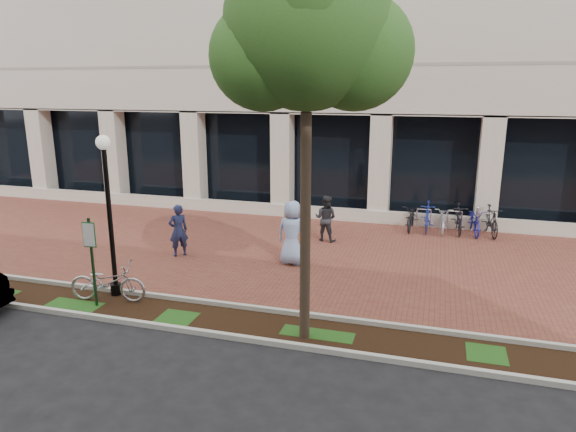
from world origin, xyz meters
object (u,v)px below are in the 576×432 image
(bike_rack_cluster, at_px, (450,219))
(parking_sign, at_px, (91,251))
(lamppost, at_px, (109,207))
(street_tree, at_px, (310,37))
(locked_bicycle, at_px, (108,282))
(pedestrian_left, at_px, (178,230))
(pedestrian_right, at_px, (292,233))
(bollard, at_px, (477,220))
(pedestrian_mid, at_px, (326,218))

(bike_rack_cluster, bearing_deg, parking_sign, -134.09)
(lamppost, height_order, bike_rack_cluster, lamppost)
(street_tree, distance_m, locked_bicycle, 7.70)
(lamppost, xyz_separation_m, locked_bicycle, (0.06, -0.39, -1.82))
(parking_sign, height_order, bike_rack_cluster, parking_sign)
(pedestrian_left, relative_size, pedestrian_right, 0.85)
(locked_bicycle, bearing_deg, lamppost, -1.68)
(street_tree, bearing_deg, lamppost, 170.93)
(street_tree, bearing_deg, bollard, 67.21)
(pedestrian_right, relative_size, bollard, 1.93)
(pedestrian_right, bearing_deg, bike_rack_cluster, -124.24)
(pedestrian_mid, bearing_deg, bike_rack_cluster, -142.97)
(pedestrian_mid, xyz_separation_m, bollard, (5.10, 2.41, -0.29))
(pedestrian_right, height_order, bike_rack_cluster, pedestrian_right)
(parking_sign, distance_m, lamppost, 1.18)
(pedestrian_mid, bearing_deg, parking_sign, 66.37)
(lamppost, xyz_separation_m, pedestrian_mid, (4.18, 6.19, -1.52))
(locked_bicycle, distance_m, bike_rack_cluster, 12.18)
(bollard, xyz_separation_m, bike_rack_cluster, (-0.94, -0.06, -0.01))
(parking_sign, xyz_separation_m, pedestrian_right, (3.76, 4.34, -0.46))
(pedestrian_mid, xyz_separation_m, bike_rack_cluster, (4.16, 2.35, -0.30))
(street_tree, xyz_separation_m, bike_rack_cluster, (3.03, 9.38, -5.62))
(parking_sign, bearing_deg, pedestrian_left, 85.13)
(parking_sign, relative_size, street_tree, 0.28)
(pedestrian_left, height_order, bollard, pedestrian_left)
(parking_sign, distance_m, bike_rack_cluster, 12.56)
(street_tree, xyz_separation_m, pedestrian_mid, (-1.13, 7.03, -5.32))
(bike_rack_cluster, bearing_deg, pedestrian_right, -135.00)
(lamppost, relative_size, pedestrian_mid, 2.55)
(locked_bicycle, bearing_deg, parking_sign, 154.51)
(lamppost, bearing_deg, bike_rack_cluster, 45.66)
(lamppost, height_order, pedestrian_right, lamppost)
(bollard, bearing_deg, bike_rack_cluster, -176.09)
(lamppost, distance_m, pedestrian_left, 3.60)
(parking_sign, relative_size, pedestrian_left, 1.34)
(lamppost, distance_m, bollard, 12.78)
(bollard, bearing_deg, street_tree, -112.79)
(pedestrian_mid, relative_size, bollard, 1.59)
(lamppost, xyz_separation_m, pedestrian_right, (3.72, 3.56, -1.35))
(parking_sign, relative_size, lamppost, 0.55)
(lamppost, bearing_deg, pedestrian_mid, 55.97)
(pedestrian_left, distance_m, pedestrian_mid, 5.03)
(parking_sign, height_order, pedestrian_mid, parking_sign)
(pedestrian_mid, height_order, bike_rack_cluster, pedestrian_mid)
(parking_sign, height_order, lamppost, lamppost)
(lamppost, height_order, locked_bicycle, lamppost)
(locked_bicycle, xyz_separation_m, pedestrian_mid, (4.12, 6.58, 0.30))
(pedestrian_right, bearing_deg, locked_bicycle, 55.93)
(pedestrian_right, bearing_deg, pedestrian_mid, -91.28)
(pedestrian_right, relative_size, bike_rack_cluster, 0.55)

